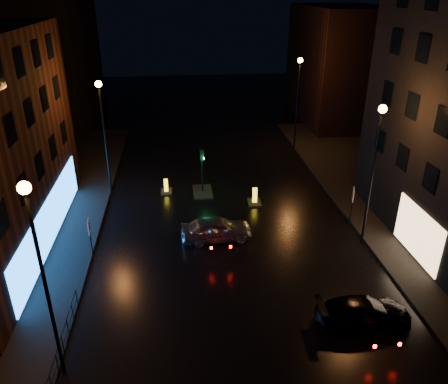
{
  "coord_description": "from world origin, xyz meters",
  "views": [
    {
      "loc": [
        -2.85,
        -15.22,
        14.03
      ],
      "look_at": [
        -0.26,
        8.09,
        2.8
      ],
      "focal_mm": 35.0,
      "sensor_mm": 36.0,
      "label": 1
    }
  ],
  "objects": [
    {
      "name": "guard_railing",
      "position": [
        -8.0,
        -1.0,
        0.74
      ],
      "size": [
        0.05,
        6.04,
        1.0
      ],
      "color": "black",
      "rests_on": "ground"
    },
    {
      "name": "street_lamp_rfar",
      "position": [
        7.8,
        22.0,
        5.56
      ],
      "size": [
        0.44,
        0.44,
        8.37
      ],
      "color": "black",
      "rests_on": "ground"
    },
    {
      "name": "street_lamp_lnear",
      "position": [
        -7.8,
        -2.0,
        5.56
      ],
      "size": [
        0.44,
        0.44,
        8.37
      ],
      "color": "black",
      "rests_on": "ground"
    },
    {
      "name": "silver_hatchback",
      "position": [
        -0.79,
        7.37,
        0.72
      ],
      "size": [
        4.36,
        2.01,
        1.45
      ],
      "primitive_type": "imported",
      "rotation": [
        0.0,
        0.0,
        1.64
      ],
      "color": "#B0B4B8",
      "rests_on": "ground"
    },
    {
      "name": "building_far_left",
      "position": [
        -16.0,
        35.0,
        7.0
      ],
      "size": [
        8.0,
        16.0,
        14.0
      ],
      "primitive_type": "cube",
      "color": "black",
      "rests_on": "ground"
    },
    {
      "name": "road_sign_right",
      "position": [
        7.9,
        8.26,
        1.9
      ],
      "size": [
        0.26,
        0.59,
        2.53
      ],
      "rotation": [
        0.0,
        0.0,
        2.8
      ],
      "color": "black",
      "rests_on": "ground"
    },
    {
      "name": "traffic_signal",
      "position": [
        -1.2,
        14.0,
        0.5
      ],
      "size": [
        1.4,
        2.4,
        3.45
      ],
      "color": "black",
      "rests_on": "ground"
    },
    {
      "name": "road_sign_left",
      "position": [
        -7.9,
        6.04,
        1.85
      ],
      "size": [
        0.12,
        0.6,
        2.47
      ],
      "rotation": [
        0.0,
        0.0,
        0.09
      ],
      "color": "black",
      "rests_on": "ground"
    },
    {
      "name": "street_lamp_rnear",
      "position": [
        7.8,
        6.0,
        5.56
      ],
      "size": [
        0.44,
        0.44,
        8.37
      ],
      "color": "black",
      "rests_on": "ground"
    },
    {
      "name": "bollard_near",
      "position": [
        2.33,
        11.84,
        0.26
      ],
      "size": [
        0.96,
        1.38,
        1.17
      ],
      "rotation": [
        0.0,
        0.0,
        -0.05
      ],
      "color": "black",
      "rests_on": "ground"
    },
    {
      "name": "ground",
      "position": [
        0.0,
        0.0,
        0.0
      ],
      "size": [
        120.0,
        120.0,
        0.0
      ],
      "primitive_type": "plane",
      "color": "black",
      "rests_on": "ground"
    },
    {
      "name": "bollard_far",
      "position": [
        -3.88,
        14.34,
        0.23
      ],
      "size": [
        0.8,
        1.2,
        1.05
      ],
      "rotation": [
        0.0,
        0.0,
        -0.0
      ],
      "color": "black",
      "rests_on": "ground"
    },
    {
      "name": "pavement_right",
      "position": [
        14.0,
        8.0,
        0.07
      ],
      "size": [
        12.0,
        44.0,
        0.15
      ],
      "primitive_type": "cube",
      "color": "black",
      "rests_on": "ground"
    },
    {
      "name": "dark_sedan",
      "position": [
        5.14,
        -0.58,
        0.63
      ],
      "size": [
        4.35,
        1.84,
        1.25
      ],
      "primitive_type": "imported",
      "rotation": [
        0.0,
        0.0,
        1.55
      ],
      "color": "black",
      "rests_on": "ground"
    },
    {
      "name": "building_far_right",
      "position": [
        15.0,
        32.0,
        6.0
      ],
      "size": [
        8.0,
        14.0,
        12.0
      ],
      "primitive_type": "cube",
      "color": "black",
      "rests_on": "ground"
    },
    {
      "name": "street_lamp_lfar",
      "position": [
        -7.8,
        14.0,
        5.56
      ],
      "size": [
        0.44,
        0.44,
        8.37
      ],
      "color": "black",
      "rests_on": "ground"
    }
  ]
}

